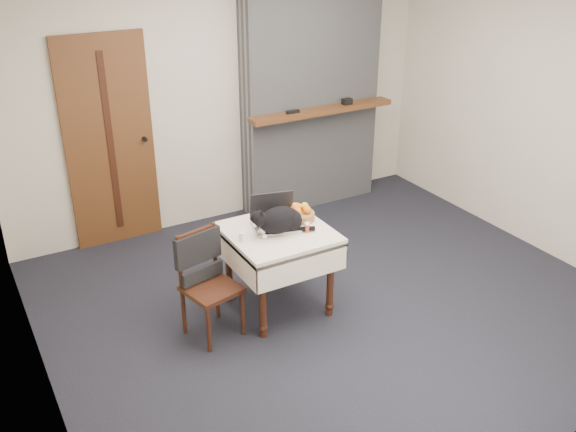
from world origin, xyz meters
name	(u,v)px	position (x,y,z in m)	size (l,w,h in m)	color
ground	(331,301)	(0.00, 0.00, 0.00)	(4.50, 4.50, 0.00)	black
room_shell	(305,80)	(0.00, 0.46, 1.76)	(4.52, 4.01, 2.61)	beige
door	(110,143)	(-1.20, 1.97, 1.00)	(0.82, 0.10, 2.00)	brown
chimney	(311,87)	(0.90, 1.85, 1.30)	(1.62, 0.48, 2.60)	gray
side_table	(278,243)	(-0.42, 0.15, 0.59)	(0.78, 0.78, 0.70)	#37200F
laptop	(274,218)	(-0.40, 0.24, 0.76)	(0.41, 0.37, 0.26)	#B7B7BC
cat	(280,220)	(-0.42, 0.11, 0.81)	(0.50, 0.23, 0.25)	black
cream_jar	(243,236)	(-0.73, 0.13, 0.73)	(0.06, 0.06, 0.07)	white
pill_bottle	(307,227)	(-0.24, 0.01, 0.74)	(0.04, 0.04, 0.08)	#B53D16
fruit_basket	(300,214)	(-0.17, 0.23, 0.75)	(0.23, 0.23, 0.13)	#9E6A3F
desk_clutter	(296,220)	(-0.22, 0.23, 0.70)	(0.14, 0.02, 0.01)	black
chair	(204,269)	(-1.05, 0.15, 0.54)	(0.45, 0.45, 0.84)	#37200F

